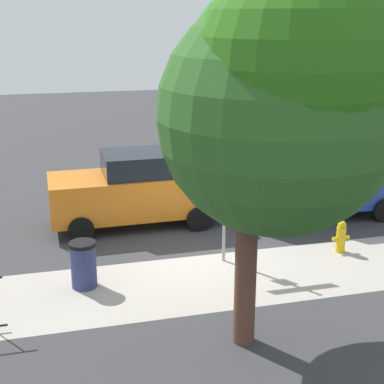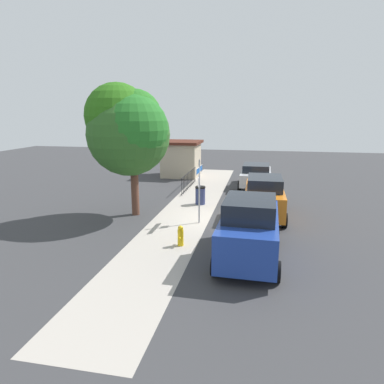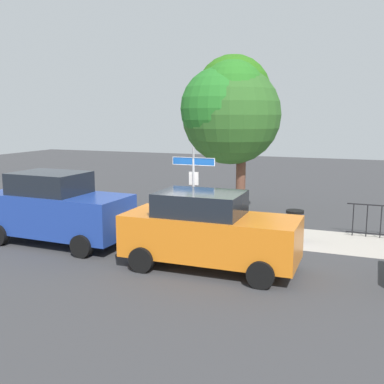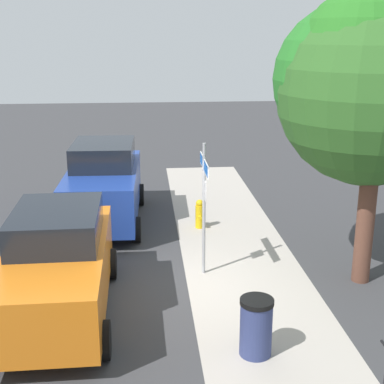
% 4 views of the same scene
% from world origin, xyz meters
% --- Properties ---
extents(ground_plane, '(60.00, 60.00, 0.00)m').
position_xyz_m(ground_plane, '(0.00, 0.00, 0.00)').
color(ground_plane, '#38383A').
extents(sidewalk_strip, '(24.00, 2.60, 0.00)m').
position_xyz_m(sidewalk_strip, '(2.00, 1.30, 0.00)').
color(sidewalk_strip, '#ABA298').
rests_on(sidewalk_strip, ground_plane).
extents(street_sign, '(1.43, 0.07, 2.87)m').
position_xyz_m(street_sign, '(-0.56, 0.40, 1.93)').
color(street_sign, '#9EA0A5').
rests_on(street_sign, ground_plane).
extents(shade_tree, '(3.73, 3.80, 6.15)m').
position_xyz_m(shade_tree, '(-0.39, 3.66, 4.19)').
color(shade_tree, brown).
rests_on(shade_tree, ground_plane).
extents(car_blue, '(4.48, 2.14, 2.17)m').
position_xyz_m(car_blue, '(-4.10, -1.93, 1.07)').
color(car_blue, navy).
rests_on(car_blue, ground_plane).
extents(car_orange, '(4.42, 2.01, 1.96)m').
position_xyz_m(car_orange, '(0.95, -2.43, 0.98)').
color(car_orange, orange).
rests_on(car_orange, ground_plane).
extents(fire_hydrant, '(0.42, 0.22, 0.78)m').
position_xyz_m(fire_hydrant, '(-3.39, 0.60, 0.38)').
color(fire_hydrant, yellow).
rests_on(fire_hydrant, ground_plane).
extents(trash_bin, '(0.55, 0.55, 0.98)m').
position_xyz_m(trash_bin, '(2.59, 0.90, 0.49)').
color(trash_bin, navy).
rests_on(trash_bin, ground_plane).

